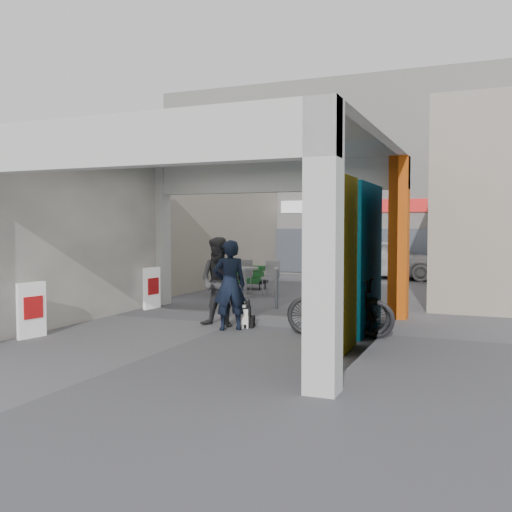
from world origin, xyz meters
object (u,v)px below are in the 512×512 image
at_px(bicycle_front, 339,307).
at_px(bicycle_rear, 338,306).
at_px(border_collie, 247,316).
at_px(man_crates, 342,259).
at_px(produce_stand, 249,280).
at_px(man_back_turned, 220,282).
at_px(man_with_dog, 230,285).
at_px(man_elderly, 355,282).
at_px(cafe_set, 245,283).
at_px(white_van, 385,258).

relative_size(bicycle_front, bicycle_rear, 1.08).
relative_size(border_collie, bicycle_front, 0.29).
height_order(border_collie, bicycle_front, bicycle_front).
relative_size(border_collie, man_crates, 0.32).
distance_m(produce_stand, man_back_turned, 6.88).
bearing_deg(man_with_dog, man_elderly, -157.03).
relative_size(man_with_dog, bicycle_front, 0.87).
height_order(cafe_set, border_collie, cafe_set).
bearing_deg(man_elderly, cafe_set, 132.12).
relative_size(border_collie, man_elderly, 0.39).
height_order(produce_stand, bicycle_rear, bicycle_rear).
height_order(man_with_dog, man_crates, man_crates).
distance_m(man_elderly, white_van, 9.36).
bearing_deg(bicycle_rear, white_van, -6.45).
bearing_deg(produce_stand, white_van, 66.45).
height_order(man_with_dog, bicycle_rear, man_with_dog).
distance_m(cafe_set, man_elderly, 4.51).
bearing_deg(white_van, border_collie, 178.83).
relative_size(man_crates, bicycle_front, 0.90).
distance_m(man_with_dog, bicycle_rear, 2.12).
height_order(cafe_set, bicycle_front, bicycle_front).
height_order(man_back_turned, bicycle_rear, man_back_turned).
height_order(border_collie, white_van, white_van).
bearing_deg(man_elderly, border_collie, -137.93).
bearing_deg(bicycle_front, man_with_dog, 96.87).
bearing_deg(man_crates, man_back_turned, 109.90).
distance_m(man_elderly, man_crates, 6.50).
bearing_deg(man_with_dog, produce_stand, -104.25).
height_order(man_crates, bicycle_front, man_crates).
distance_m(man_back_turned, man_crates, 8.78).
bearing_deg(bicycle_rear, man_back_turned, 75.29).
distance_m(cafe_set, produce_stand, 1.64).
xyz_separation_m(cafe_set, white_van, (2.87, 6.90, 0.42)).
height_order(man_back_turned, white_van, man_back_turned).
height_order(man_with_dog, white_van, man_with_dog).
distance_m(cafe_set, man_back_turned, 5.25).
height_order(man_crates, bicycle_rear, man_crates).
distance_m(produce_stand, man_crates, 3.41).
bearing_deg(man_with_dog, cafe_set, -103.92).
xyz_separation_m(cafe_set, man_elderly, (3.78, -2.42, 0.39)).
bearing_deg(border_collie, man_elderly, 42.44).
bearing_deg(produce_stand, man_crates, 51.42).
bearing_deg(man_back_turned, man_with_dog, -41.94).
distance_m(man_crates, bicycle_front, 9.07).
relative_size(produce_stand, man_elderly, 0.75).
bearing_deg(cafe_set, bicycle_rear, -51.31).
height_order(border_collie, man_with_dog, man_with_dog).
xyz_separation_m(man_back_turned, bicycle_front, (2.44, -0.03, -0.36)).
height_order(cafe_set, bicycle_rear, bicycle_rear).
bearing_deg(man_elderly, man_crates, 91.23).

